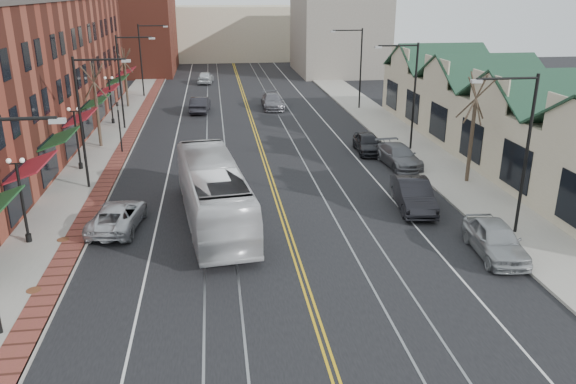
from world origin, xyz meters
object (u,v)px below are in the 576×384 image
object	(u,v)px
transit_bus	(213,193)
parked_suv	(117,216)
parked_car_a	(495,239)
parked_car_b	(413,195)
parked_car_c	(399,156)
parked_car_d	(368,143)

from	to	relation	value
transit_bus	parked_suv	bearing A→B (deg)	-5.15
parked_car_a	parked_car_b	bearing A→B (deg)	111.29
parked_car_c	parked_car_d	size ratio (longest dim) A/B	1.15
parked_car_b	transit_bus	bearing A→B (deg)	-170.20
parked_suv	parked_car_a	distance (m)	18.87
transit_bus	parked_car_b	xyz separation A→B (m)	(11.23, 0.55, -0.85)
parked_suv	parked_car_c	distance (m)	20.06
parked_car_c	parked_suv	bearing A→B (deg)	-159.29
parked_car_b	parked_car_c	size ratio (longest dim) A/B	1.01
transit_bus	parked_suv	size ratio (longest dim) A/B	2.42
transit_bus	parked_car_c	bearing A→B (deg)	-153.48
parked_suv	parked_car_b	size ratio (longest dim) A/B	0.98
transit_bus	parked_suv	distance (m)	5.11
parked_car_a	parked_car_c	xyz separation A→B (m)	(0.00, 14.32, -0.08)
parked_car_a	parked_car_c	distance (m)	14.32
parked_car_a	parked_car_d	distance (m)	18.01
parked_car_b	parked_car_d	size ratio (longest dim) A/B	1.16
parked_car_c	parked_car_d	distance (m)	3.86
parked_car_b	parked_car_d	bearing A→B (deg)	94.39
parked_car_a	parked_car_b	world-z (taller)	parked_car_b
parked_suv	parked_car_c	world-z (taller)	parked_car_c
parked_car_a	parked_car_d	bearing A→B (deg)	99.27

